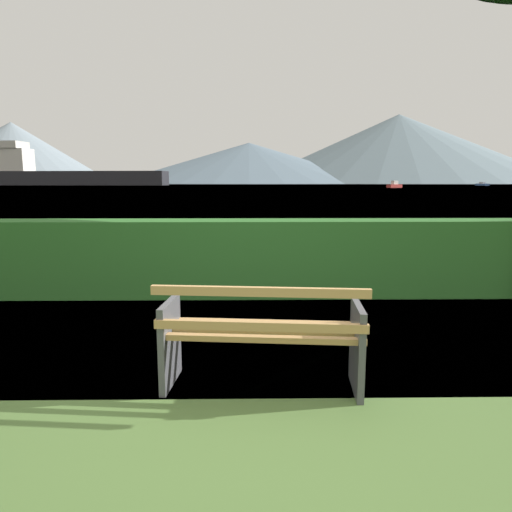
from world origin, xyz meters
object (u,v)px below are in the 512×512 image
Objects in this scene: cargo_ship_large at (58,173)px; park_bench at (262,337)px; fishing_boat_near at (395,185)px; sailboat_mid at (482,184)px.

park_bench is at bearing -67.44° from cargo_ship_large.
park_bench is 261.43m from cargo_ship_large.
fishing_boat_near is (42.05, 129.90, 0.29)m from park_bench.
fishing_boat_near is at bearing 72.06° from park_bench.
sailboat_mid is at bearing -6.76° from cargo_ship_large.
park_bench is 0.02× the size of cargo_ship_large.
cargo_ship_large is 213.39m from sailboat_mid.
sailboat_mid is at bearing 51.17° from fishing_boat_near.
fishing_boat_near is (142.34, -111.45, -5.61)m from cargo_ship_large.
park_bench is 0.22× the size of sailboat_mid.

